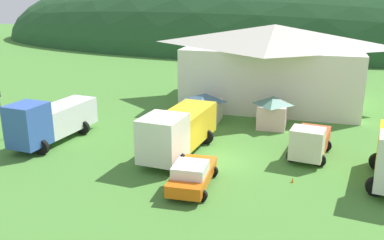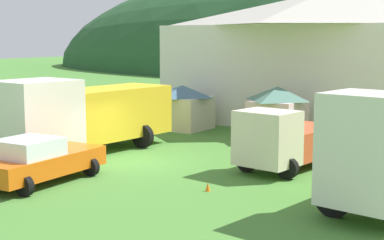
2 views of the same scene
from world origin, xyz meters
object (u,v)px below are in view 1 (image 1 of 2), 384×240
object	(u,v)px
play_shed_pink	(272,111)
heavy_rig_striped	(178,130)
light_truck_cream	(310,141)
traffic_light_west	(0,109)
play_shed_cream	(205,107)
traffic_cone_mid_row	(292,182)
depot_building	(273,63)
service_pickup_orange	(192,174)
box_truck_blue	(50,120)
traffic_cone_near_pickup	(201,138)

from	to	relation	value
play_shed_pink	heavy_rig_striped	world-z (taller)	heavy_rig_striped
light_truck_cream	traffic_light_west	xyz separation A→B (m)	(-22.66, -2.68, 1.23)
play_shed_cream	light_truck_cream	bearing A→B (deg)	-35.31
light_truck_cream	traffic_light_west	world-z (taller)	traffic_light_west
traffic_cone_mid_row	depot_building	bearing A→B (deg)	99.52
depot_building	service_pickup_orange	world-z (taller)	depot_building
service_pickup_orange	traffic_cone_mid_row	size ratio (longest dim) A/B	8.18
depot_building	box_truck_blue	size ratio (longest dim) A/B	2.20
depot_building	heavy_rig_striped	distance (m)	17.23
depot_building	light_truck_cream	world-z (taller)	depot_building
depot_building	box_truck_blue	bearing A→B (deg)	-131.29
depot_building	traffic_cone_near_pickup	bearing A→B (deg)	-107.83
box_truck_blue	traffic_cone_near_pickup	xyz separation A→B (m)	(10.58, 3.98, -1.78)
traffic_cone_near_pickup	traffic_cone_mid_row	xyz separation A→B (m)	(7.26, -6.10, 0.00)
play_shed_cream	traffic_cone_mid_row	xyz separation A→B (m)	(8.18, -10.75, -1.27)
traffic_light_west	box_truck_blue	bearing A→B (deg)	6.46
play_shed_pink	traffic_cone_mid_row	world-z (taller)	play_shed_pink
heavy_rig_striped	light_truck_cream	bearing A→B (deg)	107.77
play_shed_cream	play_shed_pink	world-z (taller)	play_shed_pink
traffic_light_west	traffic_cone_mid_row	bearing A→B (deg)	-4.39
traffic_cone_mid_row	traffic_cone_near_pickup	bearing A→B (deg)	139.96
traffic_light_west	traffic_cone_near_pickup	size ratio (longest dim) A/B	6.62
box_truck_blue	traffic_cone_mid_row	distance (m)	18.06
light_truck_cream	traffic_light_west	distance (m)	22.85
depot_building	traffic_light_west	bearing A→B (deg)	-137.37
play_shed_pink	traffic_cone_near_pickup	bearing A→B (deg)	-138.93
box_truck_blue	light_truck_cream	distance (m)	18.83
box_truck_blue	heavy_rig_striped	bearing A→B (deg)	98.36
box_truck_blue	service_pickup_orange	bearing A→B (deg)	76.58
traffic_cone_near_pickup	traffic_cone_mid_row	world-z (taller)	traffic_cone_mid_row
depot_building	play_shed_cream	world-z (taller)	depot_building
light_truck_cream	traffic_cone_mid_row	world-z (taller)	light_truck_cream
light_truck_cream	traffic_cone_mid_row	bearing A→B (deg)	-2.68
traffic_cone_near_pickup	heavy_rig_striped	bearing A→B (deg)	-101.26
play_shed_cream	traffic_light_west	bearing A→B (deg)	-146.34
traffic_cone_mid_row	service_pickup_orange	bearing A→B (deg)	-157.68
box_truck_blue	play_shed_cream	bearing A→B (deg)	138.20
play_shed_pink	light_truck_cream	bearing A→B (deg)	-62.88
depot_building	heavy_rig_striped	bearing A→B (deg)	-106.40
play_shed_cream	traffic_light_west	size ratio (longest dim) A/B	0.76
depot_building	traffic_cone_mid_row	distance (m)	19.53
traffic_cone_near_pickup	depot_building	bearing A→B (deg)	72.17
traffic_cone_mid_row	box_truck_blue	bearing A→B (deg)	173.22
service_pickup_orange	traffic_light_west	distance (m)	16.77
play_shed_cream	box_truck_blue	xyz separation A→B (m)	(-9.66, -8.63, 0.51)
play_shed_cream	traffic_light_west	world-z (taller)	traffic_light_west
depot_building	light_truck_cream	xyz separation A→B (m)	(4.01, -14.49, -2.86)
light_truck_cream	service_pickup_orange	distance (m)	9.27
light_truck_cream	service_pickup_orange	size ratio (longest dim) A/B	1.07
light_truck_cream	traffic_cone_near_pickup	distance (m)	8.37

